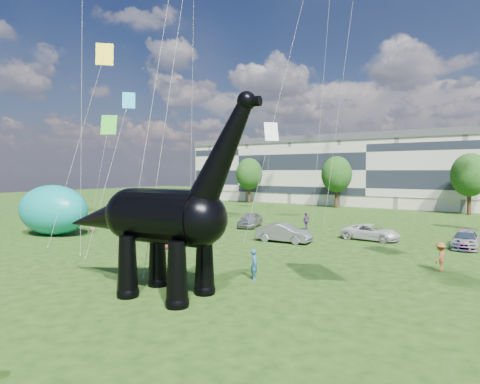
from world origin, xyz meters
The scene contains 13 objects.
ground centered at (0.00, 0.00, 0.00)m, with size 220.00×220.00×0.00m, color #16330C.
terrace_row centered at (-8.00, 62.00, 6.00)m, with size 78.00×11.00×12.00m, color beige.
tree_far_left centered at (-30.00, 53.00, 6.29)m, with size 5.20×5.20×9.44m.
tree_mid_left centered at (-12.00, 53.00, 6.29)m, with size 5.20×5.20×9.44m.
tree_mid_right centered at (8.00, 53.00, 6.29)m, with size 5.20×5.20×9.44m.
dinosaur_sculpture centered at (-1.59, 1.24, 3.88)m, with size 12.61×3.76×10.27m.
car_silver centered at (-11.15, 24.56, 0.82)m, with size 1.95×4.84×1.65m, color #A7A7AC.
car_grey centered at (-3.45, 18.28, 0.82)m, with size 1.73×4.97×1.64m, color slate.
car_white centered at (2.64, 23.74, 0.72)m, with size 2.40×5.21×1.45m, color silver.
car_dark centered at (10.20, 24.35, 0.69)m, with size 1.94×4.78×1.39m, color #595960.
gazebo_left centered at (-18.45, 26.82, 1.69)m, with size 4.56×4.56×2.41m.
inflatable_teal centered at (-24.24, 8.83, 2.49)m, with size 7.97×4.98×4.98m, color #0B8D8A.
visitors centered at (-1.18, 14.98, 0.88)m, with size 49.42×41.62×1.87m.
Camera 1 is at (13.51, -13.17, 6.35)m, focal length 30.00 mm.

